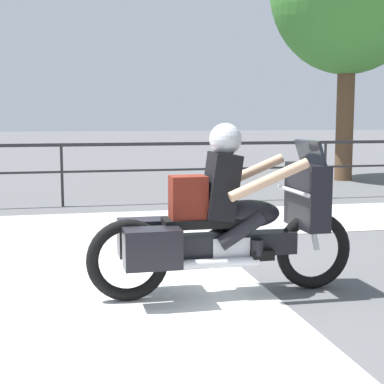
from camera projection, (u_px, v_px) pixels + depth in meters
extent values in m
plane|color=#565659|center=(65.00, 297.00, 5.30)|extent=(120.00, 120.00, 0.00)
cube|color=#B7B2A8|center=(63.00, 227.00, 8.59)|extent=(44.00, 2.40, 0.01)
cube|color=silver|center=(107.00, 301.00, 5.18)|extent=(3.00, 6.00, 0.01)
cube|color=#232326|center=(61.00, 145.00, 10.48)|extent=(36.00, 0.04, 0.06)
cube|color=#232326|center=(62.00, 172.00, 10.54)|extent=(36.00, 0.03, 0.04)
cylinder|color=#232326|center=(62.00, 175.00, 10.55)|extent=(0.05, 0.05, 1.14)
cylinder|color=#232326|center=(325.00, 170.00, 11.65)|extent=(0.05, 0.05, 1.14)
torus|color=black|center=(314.00, 250.00, 5.53)|extent=(0.73, 0.11, 0.73)
torus|color=black|center=(128.00, 260.00, 5.15)|extent=(0.73, 0.11, 0.73)
cube|color=black|center=(224.00, 244.00, 5.33)|extent=(1.33, 0.22, 0.20)
cube|color=silver|center=(228.00, 250.00, 5.34)|extent=(0.34, 0.26, 0.26)
ellipsoid|color=black|center=(247.00, 214.00, 5.34)|extent=(0.62, 0.30, 0.26)
cube|color=black|center=(206.00, 222.00, 5.26)|extent=(0.77, 0.28, 0.08)
cube|color=black|center=(307.00, 196.00, 5.45)|extent=(0.20, 0.63, 0.60)
cube|color=#1E232B|center=(310.00, 153.00, 5.40)|extent=(0.10, 0.54, 0.24)
cylinder|color=silver|center=(293.00, 191.00, 5.41)|extent=(0.04, 0.70, 0.04)
cylinder|color=silver|center=(206.00, 264.00, 5.14)|extent=(0.96, 0.09, 0.09)
cube|color=black|center=(152.00, 248.00, 4.94)|extent=(0.48, 0.28, 0.33)
cube|color=black|center=(144.00, 237.00, 5.40)|extent=(0.48, 0.28, 0.33)
cylinder|color=silver|center=(311.00, 223.00, 5.49)|extent=(0.18, 0.06, 0.52)
cube|color=black|center=(221.00, 186.00, 5.25)|extent=(0.32, 0.36, 0.61)
sphere|color=tan|center=(225.00, 142.00, 5.21)|extent=(0.23, 0.23, 0.23)
sphere|color=#B7B7BC|center=(225.00, 139.00, 5.21)|extent=(0.29, 0.29, 0.29)
cylinder|color=black|center=(241.00, 230.00, 5.19)|extent=(0.44, 0.13, 0.34)
cylinder|color=black|center=(257.00, 247.00, 5.24)|extent=(0.11, 0.11, 0.14)
cube|color=black|center=(262.00, 255.00, 5.26)|extent=(0.20, 0.10, 0.09)
cylinder|color=black|center=(232.00, 224.00, 5.48)|extent=(0.44, 0.13, 0.34)
cylinder|color=black|center=(247.00, 241.00, 5.53)|extent=(0.11, 0.11, 0.14)
cube|color=black|center=(252.00, 248.00, 5.55)|extent=(0.20, 0.10, 0.09)
cylinder|color=tan|center=(269.00, 180.00, 5.03)|extent=(0.72, 0.09, 0.37)
cylinder|color=tan|center=(247.00, 173.00, 5.61)|extent=(0.72, 0.09, 0.37)
cube|color=maroon|center=(188.00, 198.00, 5.20)|extent=(0.32, 0.25, 0.39)
cylinder|color=brown|center=(345.00, 117.00, 14.81)|extent=(0.44, 0.44, 3.19)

